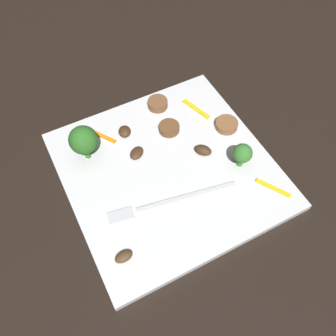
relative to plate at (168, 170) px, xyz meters
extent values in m
plane|color=black|center=(0.00, 0.00, -0.01)|extent=(1.40, 1.40, 0.00)
cube|color=white|center=(0.00, 0.00, 0.00)|extent=(0.29, 0.29, 0.01)
cube|color=silver|center=(0.00, 0.06, 0.01)|extent=(0.14, 0.03, 0.00)
cube|color=silver|center=(0.09, 0.04, 0.01)|extent=(0.04, 0.02, 0.00)
cylinder|color=#347525|center=(0.10, -0.07, 0.02)|extent=(0.01, 0.01, 0.03)
sphere|color=#2D6B23|center=(0.10, -0.07, 0.05)|extent=(0.04, 0.04, 0.04)
cylinder|color=#408630|center=(-0.10, 0.04, 0.02)|extent=(0.01, 0.01, 0.02)
sphere|color=#387A2D|center=(-0.10, 0.04, 0.03)|extent=(0.03, 0.03, 0.03)
cylinder|color=brown|center=(-0.04, -0.12, 0.01)|extent=(0.03, 0.03, 0.01)
cylinder|color=brown|center=(-0.03, -0.06, 0.01)|extent=(0.03, 0.03, 0.01)
cylinder|color=brown|center=(-0.12, -0.03, 0.01)|extent=(0.05, 0.05, 0.01)
ellipsoid|color=#422B19|center=(0.03, -0.09, 0.01)|extent=(0.03, 0.03, 0.01)
ellipsoid|color=#422B19|center=(0.03, -0.04, 0.01)|extent=(0.03, 0.03, 0.01)
ellipsoid|color=#4C331E|center=(0.11, 0.09, 0.01)|extent=(0.02, 0.02, 0.01)
ellipsoid|color=#422B19|center=(-0.06, 0.00, 0.01)|extent=(0.03, 0.03, 0.01)
cube|color=yellow|center=(-0.12, 0.10, 0.01)|extent=(0.03, 0.05, 0.00)
cube|color=yellow|center=(-0.09, -0.08, 0.01)|extent=(0.02, 0.05, 0.00)
cube|color=orange|center=(0.06, -0.10, 0.01)|extent=(0.03, 0.04, 0.00)
camera|label=1|loc=(0.14, 0.26, 0.45)|focal=38.85mm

